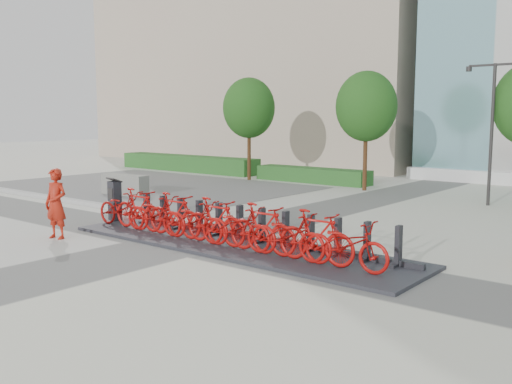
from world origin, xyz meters
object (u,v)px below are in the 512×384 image
Objects in this scene: bike_0 at (122,209)px; jersey_barrier at (125,185)px; kiosk at (115,200)px; worker_red at (56,204)px.

bike_0 is 0.90× the size of jersey_barrier.
kiosk is 2.42m from worker_red.
kiosk is at bearing 93.07° from worker_red.
jersey_barrier is at bearing 51.42° from bike_0.
worker_red is 0.86× the size of jersey_barrier.
kiosk reaches higher than bike_0.
kiosk is 0.70× the size of worker_red.
bike_0 is at bearing 68.02° from worker_red.
jersey_barrier is (-5.73, 4.57, -0.18)m from bike_0.
worker_red reaches higher than kiosk.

